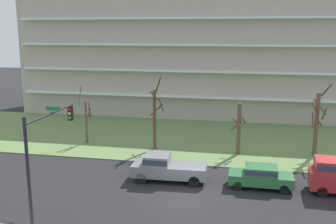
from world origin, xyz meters
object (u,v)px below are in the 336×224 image
tree_far_left (86,119)px  traffic_signal_mast (45,146)px  tree_right (317,121)px  tree_left (155,116)px  sedan_green_center_right (261,176)px  tree_center (239,129)px  pickup_gray_center_left (166,167)px

tree_far_left → traffic_signal_mast: (4.01, -14.96, 2.02)m
tree_right → traffic_signal_mast: bearing=-138.2°
tree_left → traffic_signal_mast: size_ratio=1.04×
tree_far_left → traffic_signal_mast: traffic_signal_mast is taller
sedan_green_center_right → traffic_signal_mast: traffic_signal_mast is taller
tree_center → sedan_green_center_right: bearing=-76.3°
tree_right → traffic_signal_mast: size_ratio=0.99×
tree_right → sedan_green_center_right: tree_right is taller
tree_left → pickup_gray_center_left: (2.50, -7.16, -2.13)m
tree_far_left → tree_right: 21.02m
tree_left → tree_center: size_ratio=1.45×
tree_left → tree_right: size_ratio=1.04×
tree_far_left → pickup_gray_center_left: (9.43, -7.75, -1.43)m
tree_left → tree_right: bearing=3.4°
pickup_gray_center_left → sedan_green_center_right: (6.73, 0.01, -0.14)m
sedan_green_center_right → traffic_signal_mast: size_ratio=0.68×
tree_center → sedan_green_center_right: 7.49m
tree_center → pickup_gray_center_left: size_ratio=0.85×
tree_center → tree_far_left: bearing=177.6°
tree_far_left → sedan_green_center_right: bearing=-25.6°
tree_far_left → pickup_gray_center_left: tree_far_left is taller
sedan_green_center_right → traffic_signal_mast: bearing=31.0°
tree_left → traffic_signal_mast: tree_left is taller
tree_far_left → tree_left: 6.99m
tree_left → traffic_signal_mast: bearing=-101.5°
tree_right → sedan_green_center_right: (-4.85, -7.98, -2.29)m
sedan_green_center_right → tree_right: bearing=-121.0°
tree_right → tree_center: bearing=-172.6°
tree_center → sedan_green_center_right: (1.73, -7.13, -1.53)m
tree_center → pickup_gray_center_left: (-5.00, -7.14, -1.38)m
tree_right → sedan_green_center_right: 9.61m
tree_right → tree_left: bearing=-176.6°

